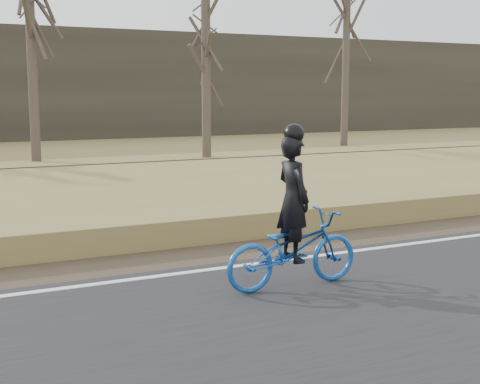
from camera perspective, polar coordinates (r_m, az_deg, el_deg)
name	(u,v)px	position (r m, az deg, el deg)	size (l,w,h in m)	color
cyclist	(293,237)	(8.64, 4.53, -3.82)	(1.89, 0.66, 2.12)	#174D9F
bare_tree_center	(31,37)	(26.18, -17.42, 12.49)	(0.36, 0.36, 9.10)	brown
bare_tree_right	(206,77)	(26.58, -2.91, 9.79)	(0.36, 0.36, 6.32)	brown
bare_tree_far_right	(346,55)	(32.76, 9.03, 11.46)	(0.36, 0.36, 8.61)	brown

